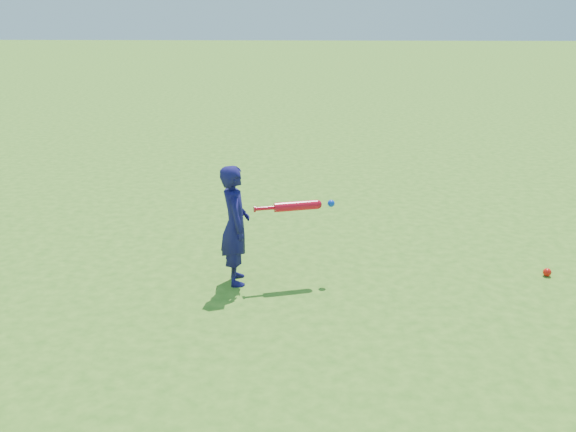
% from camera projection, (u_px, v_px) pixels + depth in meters
% --- Properties ---
extents(ground, '(80.00, 80.00, 0.00)m').
position_uv_depth(ground, '(278.00, 275.00, 6.21)').
color(ground, '#3D761C').
rests_on(ground, ground).
extents(child, '(0.34, 0.46, 1.13)m').
position_uv_depth(child, '(235.00, 225.00, 5.88)').
color(child, '#15114F').
rests_on(child, ground).
extents(ground_ball_red, '(0.08, 0.08, 0.08)m').
position_uv_depth(ground_ball_red, '(547.00, 272.00, 6.16)').
color(ground_ball_red, red).
rests_on(ground_ball_red, ground).
extents(bat_swing, '(0.75, 0.26, 0.09)m').
position_uv_depth(bat_swing, '(300.00, 206.00, 5.92)').
color(bat_swing, red).
rests_on(bat_swing, ground).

